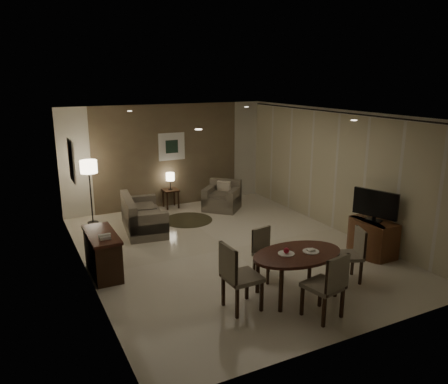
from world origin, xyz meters
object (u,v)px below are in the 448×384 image
chair_right (347,255)px  tv_cabinet (373,237)px  dining_table (297,274)px  chair_left (242,276)px  chair_near (323,285)px  sofa (144,214)px  console_desk (103,254)px  chair_far (269,255)px  side_table (171,199)px  floor_lamp (91,192)px  armchair (222,196)px

chair_right → tv_cabinet: bearing=138.5°
dining_table → chair_left: chair_left is taller
chair_near → chair_left: bearing=-49.2°
chair_left → sofa: bearing=2.7°
console_desk → chair_far: 2.90m
console_desk → chair_near: size_ratio=1.19×
chair_far → side_table: 4.72m
chair_far → sofa: chair_far is taller
chair_left → floor_lamp: 5.20m
side_table → dining_table: bearing=-88.5°
console_desk → chair_near: bearing=-48.7°
chair_right → floor_lamp: bearing=-125.2°
chair_right → sofa: chair_right is taller
tv_cabinet → side_table: (-2.44, 4.75, -0.10)m
console_desk → side_table: 4.07m
tv_cabinet → chair_near: size_ratio=0.90×
dining_table → chair_far: (-0.08, 0.71, 0.08)m
chair_near → chair_left: 1.17m
tv_cabinet → armchair: 4.19m
floor_lamp → side_table: bearing=9.8°
side_table → chair_right: bearing=-77.4°
tv_cabinet → side_table: tv_cabinet is taller
chair_near → chair_left: (-0.92, 0.72, 0.02)m
console_desk → chair_right: (3.65, -2.13, 0.08)m
console_desk → chair_far: bearing=-30.2°
chair_far → tv_cabinet: bearing=-11.6°
console_desk → chair_left: chair_left is taller
chair_far → side_table: (-0.06, 4.71, -0.18)m
chair_far → chair_right: 1.33m
dining_table → side_table: (-0.14, 5.42, -0.11)m
chair_left → sofa: (-0.31, 4.04, -0.13)m
chair_right → chair_near: bearing=-35.0°
dining_table → chair_left: (-0.98, 0.01, 0.17)m
console_desk → chair_far: (2.51, -1.46, 0.06)m
chair_left → chair_right: (2.05, 0.02, -0.06)m
side_table → floor_lamp: bearing=-170.2°
sofa → side_table: size_ratio=3.33×
armchair → floor_lamp: bearing=-142.3°
chair_near → chair_far: bearing=-100.4°
floor_lamp → console_desk: bearing=-96.8°
chair_far → chair_right: chair_right is taller
chair_right → side_table: (-1.21, 5.38, -0.21)m
chair_near → tv_cabinet: bearing=-161.0°
console_desk → floor_lamp: floor_lamp is taller
chair_left → console_desk: bearing=35.0°
chair_left → armchair: (1.97, 4.64, -0.15)m
chair_right → sofa: (-2.35, 4.01, -0.07)m
chair_right → sofa: size_ratio=0.56×
chair_left → dining_table: bearing=-92.4°
console_desk → chair_right: size_ratio=1.31×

